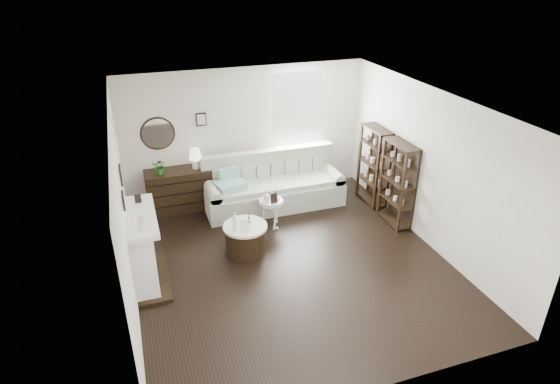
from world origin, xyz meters
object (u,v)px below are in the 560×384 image
object	(u,v)px
sofa	(273,188)
drum_table	(246,239)
dresser	(179,190)
pedestal_table	(271,202)

from	to	relation	value
sofa	drum_table	size ratio (longest dim) A/B	3.71
sofa	dresser	distance (m)	1.87
dresser	pedestal_table	distance (m)	1.96
drum_table	pedestal_table	xyz separation A→B (m)	(0.68, 0.70, 0.24)
pedestal_table	drum_table	bearing A→B (deg)	-134.44
dresser	drum_table	bearing A→B (deg)	-66.29
drum_table	pedestal_table	distance (m)	1.00
dresser	drum_table	xyz separation A→B (m)	(0.85, -1.92, -0.16)
sofa	pedestal_table	distance (m)	0.91
sofa	dresser	size ratio (longest dim) A/B	2.19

